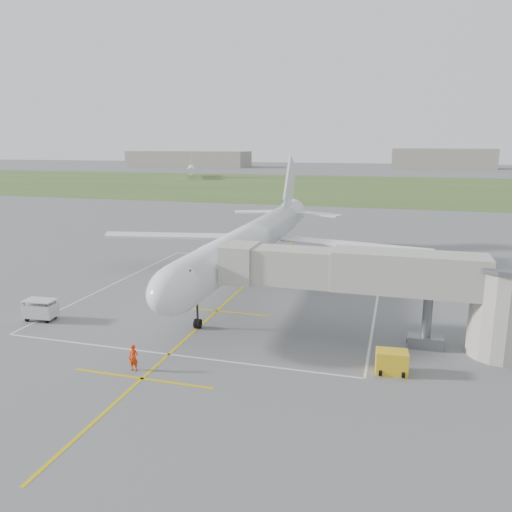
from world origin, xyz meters
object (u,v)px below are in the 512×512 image
(gpu_unit, at_px, (392,362))
(ramp_worker_wing, at_px, (213,267))
(ramp_worker_nose, at_px, (133,358))
(jet_bridge, at_px, (397,284))
(airliner, at_px, (250,242))
(baggage_cart, at_px, (40,310))

(gpu_unit, bearing_deg, ramp_worker_wing, 130.48)
(ramp_worker_nose, bearing_deg, jet_bridge, 25.65)
(airliner, bearing_deg, ramp_worker_wing, 165.11)
(airliner, relative_size, ramp_worker_wing, 26.33)
(airliner, distance_m, ramp_worker_wing, 6.15)
(jet_bridge, xyz_separation_m, gpu_unit, (-0.08, -5.16, -3.97))
(ramp_worker_wing, bearing_deg, jet_bridge, 159.13)
(baggage_cart, bearing_deg, airliner, 46.63)
(airliner, height_order, ramp_worker_nose, airliner)
(baggage_cart, height_order, ramp_worker_nose, baggage_cart)
(baggage_cart, bearing_deg, gpu_unit, -8.80)
(jet_bridge, bearing_deg, ramp_worker_nose, -150.43)
(airliner, bearing_deg, ramp_worker_nose, -92.66)
(airliner, distance_m, ramp_worker_nose, 24.07)
(airliner, xyz_separation_m, baggage_cart, (-13.86, -17.18, -3.45))
(baggage_cart, bearing_deg, ramp_worker_wing, 59.63)
(baggage_cart, relative_size, ramp_worker_nose, 1.51)
(gpu_unit, bearing_deg, airliner, 124.59)
(gpu_unit, relative_size, baggage_cart, 0.79)
(ramp_worker_wing, bearing_deg, ramp_worker_nose, 114.74)
(jet_bridge, height_order, baggage_cart, jet_bridge)
(airliner, distance_m, jet_bridge, 21.22)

